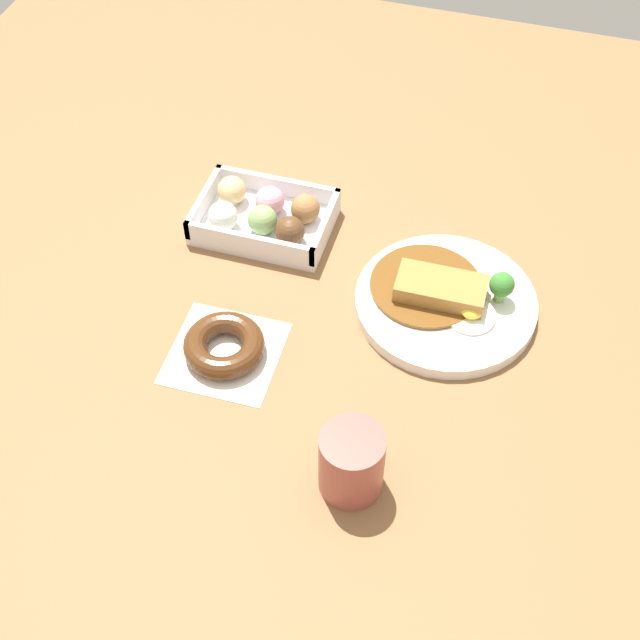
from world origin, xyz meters
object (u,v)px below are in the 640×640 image
curry_plate (445,299)px  chocolate_ring_donut (224,346)px  coffee_mug (351,462)px  donut_box (264,216)px

curry_plate → chocolate_ring_donut: bearing=32.0°
chocolate_ring_donut → coffee_mug: 0.25m
donut_box → coffee_mug: (-0.23, 0.37, 0.02)m
curry_plate → chocolate_ring_donut: (0.25, 0.16, 0.00)m
donut_box → chocolate_ring_donut: bearing=96.5°
donut_box → chocolate_ring_donut: size_ratio=1.36×
curry_plate → coffee_mug: bearing=80.3°
coffee_mug → donut_box: bearing=-57.9°
donut_box → coffee_mug: size_ratio=2.11×
donut_box → chocolate_ring_donut: (-0.03, 0.23, -0.01)m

